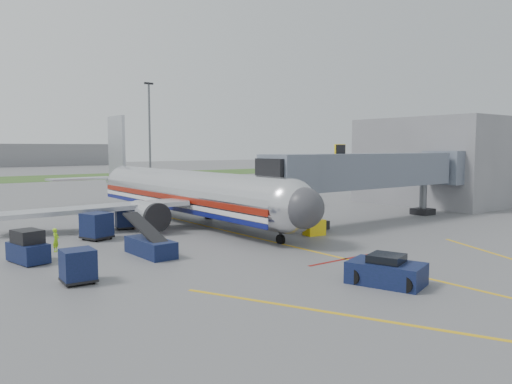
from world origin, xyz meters
TOP-DOWN VIEW (x-y plane):
  - ground at (0.00, 0.00)m, footprint 400.00×400.00m
  - grass_strip at (0.00, 90.00)m, footprint 300.00×25.00m
  - apron_markings at (0.00, -7.40)m, footprint 21.52×50.00m
  - airliner at (0.00, 15.25)m, footprint 32.10×35.67m
  - jet_bridge at (12.86, 5.00)m, footprint 25.30×4.00m
  - terminal at (30.00, 10.00)m, footprint 10.00×16.00m
  - light_mast_right at (25.00, 75.00)m, footprint 2.00×0.44m
  - pushback_tug at (-2.52, -8.94)m, footprint 3.16×4.01m
  - baggage_tug at (-15.24, 6.52)m, footprint 1.95×2.95m
  - baggage_cart_a at (-14.37, 0.32)m, footprint 1.63×1.63m
  - baggage_cart_b at (-6.00, 14.60)m, footprint 1.80×1.80m
  - baggage_cart_c at (-9.53, 11.25)m, footprint 2.30×2.30m
  - belt_loader at (-8.78, 4.05)m, footprint 1.71×4.94m
  - ground_power_cart at (4.18, 3.00)m, footprint 1.62×1.20m
  - ramp_worker at (-13.09, 8.66)m, footprint 0.63×0.65m

SIDE VIEW (x-z plane):
  - ground at x=0.00m, z-range 0.00..0.00m
  - apron_markings at x=0.00m, z-range 0.00..0.01m
  - grass_strip at x=0.00m, z-range 0.00..0.01m
  - ground_power_cart at x=4.18m, z-range -0.01..1.19m
  - belt_loader at x=-8.78m, z-range -0.60..1.79m
  - pushback_tug at x=-2.52m, z-range -0.12..1.34m
  - ramp_worker at x=-13.09m, z-range 0.00..1.50m
  - baggage_cart_b at x=-6.00m, z-range 0.01..1.61m
  - baggage_tug at x=-15.24m, z-range -0.11..1.79m
  - baggage_cart_a at x=-14.37m, z-range 0.02..1.69m
  - baggage_cart_c at x=-9.53m, z-range 0.02..1.95m
  - airliner at x=0.00m, z-range -2.48..7.77m
  - jet_bridge at x=12.86m, z-range 1.02..7.92m
  - terminal at x=30.00m, z-range 0.00..10.00m
  - light_mast_right at x=25.00m, z-range 0.58..20.98m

